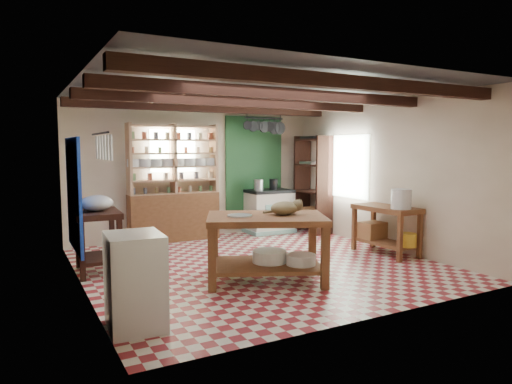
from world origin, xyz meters
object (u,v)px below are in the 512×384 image
prep_table (98,242)px  white_cabinet (135,281)px  cat (285,208)px  right_counter (386,230)px  stove (269,211)px  work_table (266,248)px

prep_table → white_cabinet: 2.26m
cat → prep_table: bearing=159.4°
right_counter → cat: 2.35m
stove → prep_table: 3.92m
right_counter → prep_table: bearing=163.6°
work_table → cat: size_ratio=3.87×
work_table → prep_table: bearing=167.2°
stove → prep_table: size_ratio=1.05×
work_table → prep_table: 2.40m
work_table → stove: size_ratio=1.68×
stove → cat: size_ratio=2.31×
prep_table → white_cabinet: white_cabinet is taller
stove → cat: (-1.49, -3.00, 0.51)m
cat → white_cabinet: bearing=-146.5°
right_counter → cat: (-2.24, -0.43, 0.56)m
right_counter → stove: bearing=103.7°
prep_table → white_cabinet: size_ratio=0.94×
prep_table → work_table: bearing=-34.7°
prep_table → cat: size_ratio=2.20×
cat → right_counter: bearing=25.9°
work_table → right_counter: bearing=33.5°
stove → white_cabinet: size_ratio=0.98×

